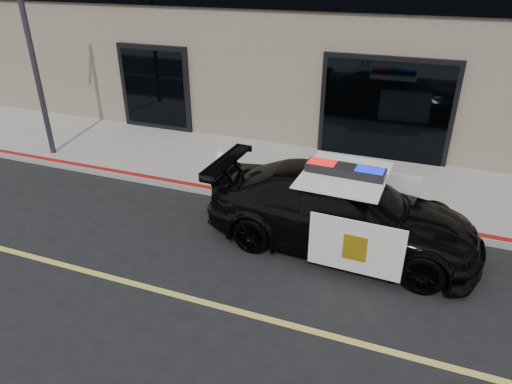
% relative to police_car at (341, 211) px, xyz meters
% --- Properties ---
extents(ground, '(120.00, 120.00, 0.00)m').
position_rel_police_car_xyz_m(ground, '(1.20, -2.49, -0.76)').
color(ground, black).
rests_on(ground, ground).
extents(sidewalk_n, '(60.00, 3.50, 0.15)m').
position_rel_police_car_xyz_m(sidewalk_n, '(1.20, 2.76, -0.68)').
color(sidewalk_n, gray).
rests_on(sidewalk_n, ground).
extents(police_car, '(2.59, 5.32, 1.69)m').
position_rel_police_car_xyz_m(police_car, '(0.00, 0.00, 0.00)').
color(police_car, black).
rests_on(police_car, ground).
extents(fire_hydrant, '(0.35, 0.48, 0.76)m').
position_rel_police_car_xyz_m(fire_hydrant, '(-3.25, 1.61, -0.25)').
color(fire_hydrant, white).
rests_on(fire_hydrant, sidewalk_n).
extents(street_light, '(0.14, 1.31, 5.15)m').
position_rel_police_car_xyz_m(street_light, '(-8.46, 1.47, 2.24)').
color(street_light, '#292731').
rests_on(street_light, sidewalk_n).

